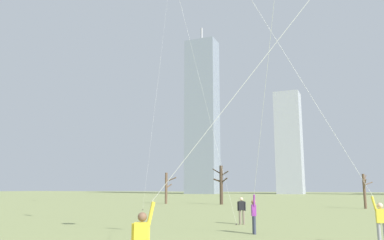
# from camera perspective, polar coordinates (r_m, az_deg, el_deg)

# --- Properties ---
(kite_flyer_midfield_left_orange) EXTENTS (12.33, 1.57, 16.02)m
(kite_flyer_midfield_left_orange) POSITION_cam_1_polar(r_m,az_deg,el_deg) (8.97, 3.55, -3.48)
(kite_flyer_midfield_left_orange) COLOR #33384C
(kite_flyer_midfield_left_orange) RESTS_ON ground
(kite_flyer_foreground_right_pink) EXTENTS (3.20, 6.64, 12.38)m
(kite_flyer_foreground_right_pink) POSITION_cam_1_polar(r_m,az_deg,el_deg) (18.62, 9.51, -10.12)
(kite_flyer_foreground_right_pink) COLOR #33384C
(kite_flyer_foreground_right_pink) RESTS_ON ground
(kite_flyer_foreground_left_purple) EXTENTS (7.61, 1.52, 15.57)m
(kite_flyer_foreground_left_purple) POSITION_cam_1_polar(r_m,az_deg,el_deg) (16.81, 22.90, -7.57)
(kite_flyer_foreground_left_purple) COLOR gray
(kite_flyer_foreground_left_purple) RESTS_ON ground
(bystander_watching_nearby) EXTENTS (0.50, 0.26, 1.62)m
(bystander_watching_nearby) POSITION_cam_1_polar(r_m,az_deg,el_deg) (24.19, 7.37, -12.99)
(bystander_watching_nearby) COLOR #726656
(bystander_watching_nearby) RESTS_ON ground
(bare_tree_rightmost) EXTENTS (1.03, 3.23, 3.66)m
(bare_tree_rightmost) POSITION_cam_1_polar(r_m,az_deg,el_deg) (45.68, 24.23, -9.44)
(bare_tree_rightmost) COLOR brown
(bare_tree_rightmost) RESTS_ON ground
(bare_tree_left_of_center) EXTENTS (2.35, 1.57, 4.28)m
(bare_tree_left_of_center) POSITION_cam_1_polar(r_m,az_deg,el_deg) (54.66, -3.79, -9.90)
(bare_tree_left_of_center) COLOR brown
(bare_tree_left_of_center) RESTS_ON ground
(bare_tree_right_of_center) EXTENTS (2.70, 1.61, 5.15)m
(bare_tree_right_of_center) POSITION_cam_1_polar(r_m,az_deg,el_deg) (52.42, 4.34, -9.41)
(bare_tree_right_of_center) COLOR #423326
(bare_tree_right_of_center) RESTS_ON ground
(skyline_short_annex) EXTENTS (8.94, 8.23, 36.59)m
(skyline_short_annex) POSITION_cam_1_polar(r_m,az_deg,el_deg) (143.23, 14.19, -3.26)
(skyline_short_annex) COLOR #9EA3AD
(skyline_short_annex) RESTS_ON ground
(skyline_tall_tower) EXTENTS (11.62, 7.58, 64.06)m
(skyline_tall_tower) POSITION_cam_1_polar(r_m,az_deg,el_deg) (144.99, 1.51, 0.72)
(skyline_tall_tower) COLOR gray
(skyline_tall_tower) RESTS_ON ground
(skyline_squat_block) EXTENTS (5.63, 5.38, 56.06)m
(skyline_squat_block) POSITION_cam_1_polar(r_m,az_deg,el_deg) (159.87, 0.93, -0.71)
(skyline_squat_block) COLOR #B2B2B7
(skyline_squat_block) RESTS_ON ground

